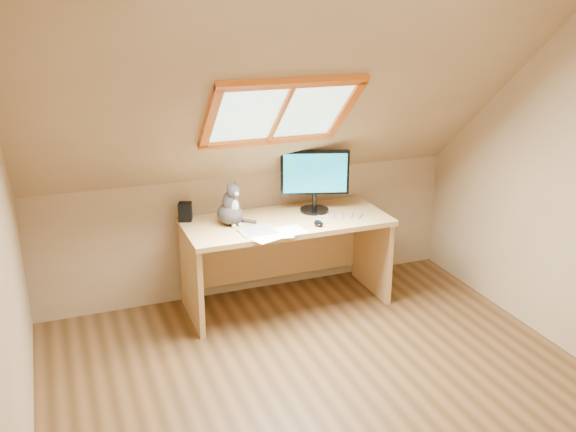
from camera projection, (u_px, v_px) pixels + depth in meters
name	position (u px, v px, depth m)	size (l,w,h in m)	color
ground	(340.00, 405.00, 3.91)	(3.50, 3.50, 0.00)	brown
room_shell	(355.00, 184.00, 3.36)	(3.52, 3.52, 2.41)	tan
desk	(283.00, 243.00, 5.08)	(1.59, 0.69, 0.72)	tan
monitor	(315.00, 177.00, 5.03)	(0.53, 0.23, 0.50)	black
cat	(230.00, 208.00, 4.81)	(0.25, 0.28, 0.35)	#443F3C
desk_speaker	(185.00, 212.00, 4.90)	(0.10, 0.10, 0.14)	black
graphics_tablet	(258.00, 231.00, 4.69)	(0.26, 0.19, 0.01)	#B2B2B7
mouse	(318.00, 223.00, 4.81)	(0.06, 0.11, 0.04)	black
papers	(280.00, 233.00, 4.67)	(0.35, 0.30, 0.01)	white
cables	(338.00, 218.00, 4.97)	(0.51, 0.26, 0.01)	silver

